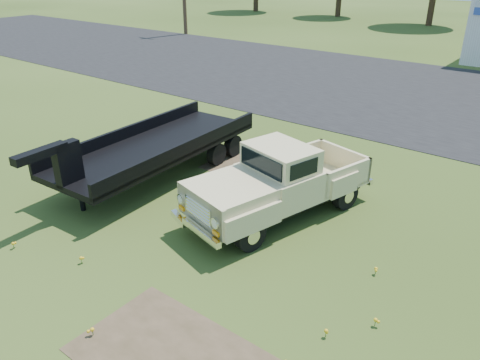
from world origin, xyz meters
name	(u,v)px	position (x,y,z in m)	size (l,w,h in m)	color
ground	(219,241)	(0.00, 0.00, 0.00)	(140.00, 140.00, 0.00)	#304415
asphalt_lot	(433,97)	(0.00, 15.00, 0.00)	(90.00, 14.00, 0.02)	black
dirt_patch_a	(170,356)	(1.50, -3.00, 0.00)	(3.00, 2.00, 0.01)	#463925
dirt_patch_b	(243,168)	(-2.00, 3.50, 0.00)	(2.20, 1.60, 0.01)	#463925
vintage_pickup_truck	(280,181)	(0.37, 1.83, 0.90)	(1.92, 4.95, 1.80)	beige
flatbed_trailer	(156,143)	(-3.73, 1.68, 0.96)	(2.34, 7.02, 1.91)	black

